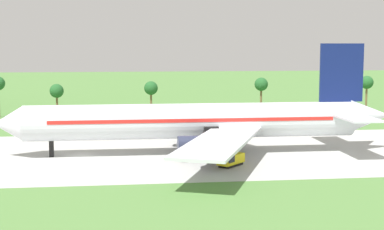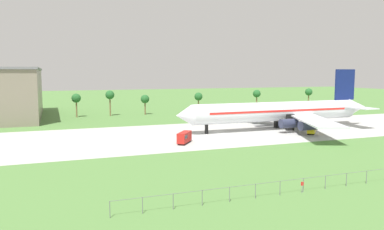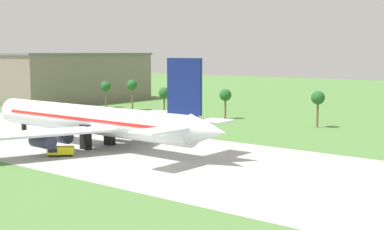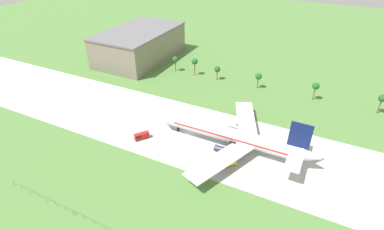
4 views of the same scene
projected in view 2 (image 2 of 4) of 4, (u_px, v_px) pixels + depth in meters
The scene contains 8 objects.
ground_plane at pixel (220, 132), 110.22m from camera, with size 600.00×600.00×0.00m, color #517F3D.
taxiway_strip at pixel (220, 132), 110.22m from camera, with size 320.00×44.00×0.02m.
jet_airliner at pixel (281, 112), 115.91m from camera, with size 67.92×60.63×18.67m.
baggage_tug at pixel (184, 138), 92.47m from camera, with size 5.34×6.18×2.87m.
fuel_truck at pixel (311, 131), 107.03m from camera, with size 4.85×4.96×1.82m.
perimeter_fence at pixel (367, 175), 58.89m from camera, with size 80.10×0.10×2.10m.
no_stopping_sign at pixel (302, 186), 54.30m from camera, with size 0.44×0.08×1.68m.
palm_tree_row at pixel (189, 96), 164.10m from camera, with size 114.67×3.60×10.44m.
Camera 2 is at (-46.01, -99.12, 17.34)m, focal length 35.00 mm.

